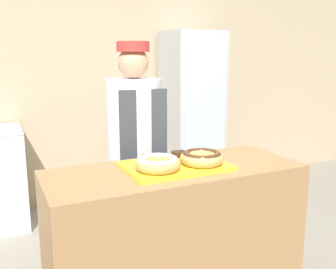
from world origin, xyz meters
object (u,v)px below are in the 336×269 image
Objects in this scene: donut_chocolate_glaze at (202,157)px; beverage_fridge at (192,115)px; serving_tray at (175,166)px; baker_person at (135,153)px; brownie_back_right at (180,154)px; brownie_back_left at (150,158)px; donut_light_glaze at (158,163)px.

beverage_fridge is (0.95, 1.83, -0.07)m from donut_chocolate_glaze.
serving_tray is 0.62m from baker_person.
serving_tray is at bearing -88.24° from baker_person.
donut_chocolate_glaze is at bearing -79.01° from brownie_back_right.
beverage_fridge is at bearing 58.48° from serving_tray.
brownie_back_left is (-0.24, 0.20, -0.02)m from donut_chocolate_glaze.
donut_chocolate_glaze reaches higher than brownie_back_right.
donut_chocolate_glaze is at bearing -24.43° from serving_tray.
brownie_back_right is 0.04× the size of beverage_fridge.
serving_tray is 2.08m from beverage_fridge.
baker_person reaches higher than brownie_back_left.
brownie_back_left is 0.04× the size of beverage_fridge.
brownie_back_right is at bearing 100.99° from donut_chocolate_glaze.
brownie_back_left is at bearing 79.01° from donut_light_glaze.
donut_chocolate_glaze is (0.28, 0.00, 0.00)m from donut_light_glaze.
beverage_fridge is at bearing 62.70° from donut_chocolate_glaze.
baker_person is (-0.16, 0.68, -0.12)m from donut_chocolate_glaze.
donut_chocolate_glaze is 0.14× the size of beverage_fridge.
baker_person reaches higher than brownie_back_right.
beverage_fridge is (1.10, 1.15, 0.05)m from baker_person.
donut_light_glaze is at bearing -100.01° from baker_person.
brownie_back_right is at bearing 54.46° from serving_tray.
donut_light_glaze is 0.28m from donut_chocolate_glaze.
brownie_back_left is at bearing -99.59° from baker_person.
baker_person is 0.91× the size of beverage_fridge.
beverage_fridge is at bearing 53.98° from brownie_back_left.
beverage_fridge reaches higher than baker_person.
beverage_fridge is at bearing 46.21° from baker_person.
baker_person is at bearing -133.79° from beverage_fridge.
beverage_fridge is (1.08, 1.77, -0.01)m from serving_tray.
brownie_back_right is (0.20, 0.00, 0.00)m from brownie_back_left.
beverage_fridge is (1.18, 1.63, -0.04)m from brownie_back_left.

